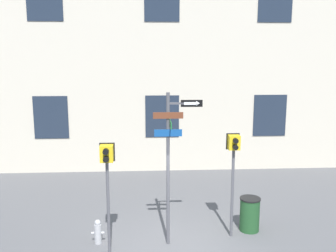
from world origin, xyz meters
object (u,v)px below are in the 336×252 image
Objects in this scene: pedestrian_signal_right at (233,158)px; trash_bin at (250,214)px; street_sign_pole at (171,155)px; fire_hydrant at (98,232)px; pedestrian_signal_left at (107,168)px.

pedestrian_signal_right reaches higher than trash_bin.
street_sign_pole reaches higher than fire_hydrant.
pedestrian_signal_left is 2.06m from fire_hydrant.
pedestrian_signal_right is (1.75, 0.34, -0.19)m from street_sign_pole.
pedestrian_signal_right is at bearing -152.18° from trash_bin.
fire_hydrant is (-3.73, -0.21, -1.98)m from pedestrian_signal_right.
street_sign_pole is 1.40× the size of pedestrian_signal_right.
fire_hydrant is (-0.36, 0.51, -1.96)m from pedestrian_signal_left.
fire_hydrant is at bearing -176.80° from pedestrian_signal_right.
trash_bin is (4.34, 0.53, 0.17)m from fire_hydrant.
street_sign_pole is 1.79m from pedestrian_signal_right.
pedestrian_signal_right is 2.96× the size of trash_bin.
street_sign_pole is 4.14× the size of trash_bin.
pedestrian_signal_left reaches higher than trash_bin.
trash_bin is (0.61, 0.32, -1.81)m from pedestrian_signal_right.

